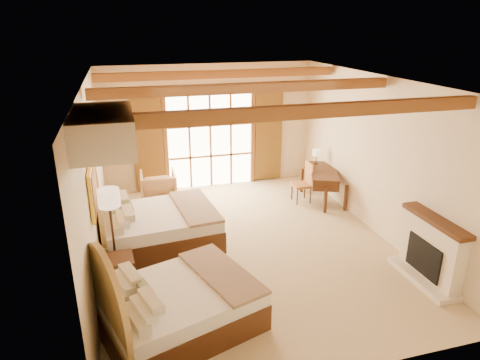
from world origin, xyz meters
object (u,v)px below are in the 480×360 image
object	(u,v)px
nightstand	(119,274)
bed_far	(149,224)
armchair	(158,187)
bed_near	(168,304)
desk	(323,184)

from	to	relation	value
nightstand	bed_far	bearing A→B (deg)	63.24
bed_far	nightstand	bearing A→B (deg)	-118.74
bed_far	armchair	world-z (taller)	bed_far
nightstand	armchair	size ratio (longest dim) A/B	0.69
bed_near	desk	bearing A→B (deg)	23.30
desk	bed_far	bearing A→B (deg)	-143.66
desk	nightstand	bearing A→B (deg)	-131.05
bed_near	bed_far	bearing A→B (deg)	73.16
nightstand	armchair	distance (m)	3.66
armchair	bed_far	bearing A→B (deg)	82.32
bed_near	armchair	xyz separation A→B (m)	(0.32, 4.70, -0.03)
nightstand	bed_near	bearing A→B (deg)	-64.08
bed_near	bed_far	distance (m)	2.58
nightstand	armchair	world-z (taller)	armchair
bed_far	desk	size ratio (longest dim) A/B	1.52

